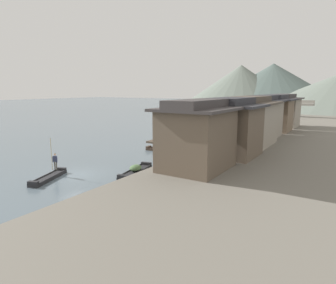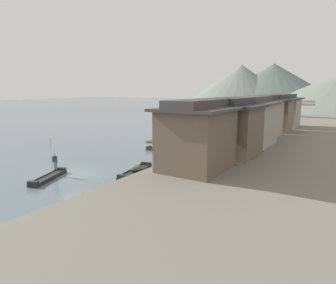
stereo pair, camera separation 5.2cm
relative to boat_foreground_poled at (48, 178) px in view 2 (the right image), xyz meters
The scene contains 21 objects.
ground_plane 2.36m from the boat_foreground_poled, 68.66° to the left, with size 400.00×400.00×0.00m, color slate.
riverbank_right 36.02m from the boat_foreground_poled, 63.36° to the left, with size 18.00×110.00×0.88m, color #6B665B.
boat_foreground_poled is the anchor object (origin of this frame).
boatman_person 1.82m from the boat_foreground_poled, 112.86° to the left, with size 0.54×0.34×3.04m.
boat_moored_nearest 7.76m from the boat_foreground_poled, 46.04° to the left, with size 2.17×5.27×0.85m.
boat_moored_second 43.32m from the boat_foreground_poled, 96.35° to the left, with size 4.98×3.18×0.71m.
boat_moored_third 32.32m from the boat_foreground_poled, 81.02° to the left, with size 1.25×5.23×0.81m.
boat_moored_far 15.48m from the boat_foreground_poled, 84.93° to the left, with size 3.58×1.33×0.49m.
boat_midriver_drifting 36.66m from the boat_foreground_poled, 98.54° to the left, with size 2.64×3.99×0.68m.
boat_midriver_upstream 52.48m from the boat_foreground_poled, 84.04° to the left, with size 1.49×3.90×0.56m.
boat_upstream_distant 20.50m from the boat_foreground_poled, 73.83° to the left, with size 1.70×3.90×0.74m.
boat_crossing_west 24.28m from the boat_foreground_poled, 82.98° to the left, with size 0.98×3.90×0.66m.
house_waterfront_nearest 13.68m from the boat_foreground_poled, 34.27° to the left, with size 6.17×7.30×6.14m.
house_waterfront_second 18.53m from the boat_foreground_poled, 51.65° to the left, with size 6.93×6.68×6.14m.
house_waterfront_tall 24.53m from the boat_foreground_poled, 62.69° to the left, with size 6.65×8.39×6.14m.
house_waterfront_narrow 31.15m from the boat_foreground_poled, 69.65° to the left, with size 5.91×7.46×6.14m.
house_waterfront_far 37.79m from the boat_foreground_poled, 73.04° to the left, with size 6.34×6.05×6.14m.
house_waterfront_end 44.73m from the boat_foreground_poled, 75.76° to the left, with size 6.34×7.22×6.14m.
stone_bridge 66.28m from the boat_foreground_poled, 89.26° to the left, with size 25.67×2.40×5.12m.
hill_far_west 114.20m from the boat_foreground_poled, 93.90° to the left, with size 62.11×62.11×18.41m, color #4C5B56.
hill_far_east 109.23m from the boat_foreground_poled, 100.24° to the left, with size 52.73×52.73×17.86m, color slate.
Camera 2 is at (21.57, -17.53, 7.90)m, focal length 31.31 mm.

